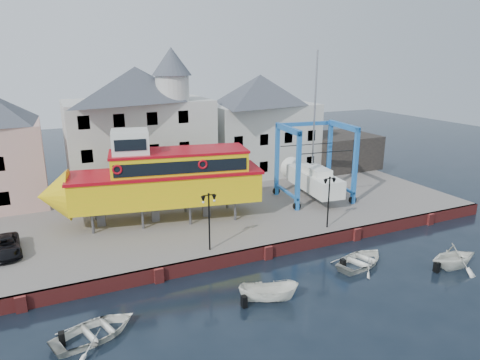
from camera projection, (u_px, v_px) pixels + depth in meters
name	position (u px, v px, depth m)	size (l,w,h in m)	color
ground	(268.00, 259.00, 30.98)	(140.00, 140.00, 0.00)	black
hardstanding	(213.00, 206.00, 40.45)	(44.00, 22.00, 1.00)	#68625B
quay_wall	(267.00, 252.00, 30.93)	(44.00, 0.47, 1.00)	maroon
building_white_main	(140.00, 127.00, 43.07)	(14.00, 8.30, 14.00)	beige
building_white_right	(260.00, 124.00, 49.36)	(12.00, 8.00, 11.20)	beige
shed_dark	(339.00, 151.00, 52.60)	(8.00, 7.00, 4.00)	black
lamp_post_left	(209.00, 207.00, 29.27)	(1.12, 0.32, 4.20)	black
lamp_post_right	(329.00, 189.00, 33.27)	(1.12, 0.32, 4.20)	black
tour_boat	(154.00, 179.00, 34.52)	(17.98, 7.16, 7.63)	#59595E
travel_lift	(310.00, 174.00, 41.11)	(6.91, 9.27, 13.70)	#1C52A2
van	(5.00, 246.00, 29.31)	(1.96, 4.24, 1.18)	black
motorboat_a	(268.00, 301.00, 25.59)	(1.34, 3.56, 1.38)	white
motorboat_b	(361.00, 265.00, 30.11)	(3.15, 4.40, 0.91)	white
motorboat_c	(453.00, 268.00, 29.66)	(3.16, 3.66, 1.93)	white
motorboat_d	(96.00, 337.00, 22.30)	(3.16, 4.43, 0.92)	white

